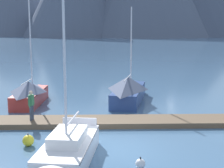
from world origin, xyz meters
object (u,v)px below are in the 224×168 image
(sailboat_mid_dock_port, at_px, (31,93))
(mooring_buoy_channel_marker, at_px, (140,164))
(sailboat_mid_dock_starboard, at_px, (66,154))
(sailboat_far_berth, at_px, (129,89))
(person_on_dock, at_px, (31,103))
(mooring_buoy_inner_mooring, at_px, (28,141))

(sailboat_mid_dock_port, relative_size, mooring_buoy_channel_marker, 16.01)
(sailboat_mid_dock_starboard, distance_m, sailboat_far_berth, 12.40)
(sailboat_mid_dock_port, distance_m, sailboat_far_berth, 7.29)
(sailboat_mid_dock_port, height_order, sailboat_mid_dock_starboard, sailboat_mid_dock_port)
(sailboat_mid_dock_port, bearing_deg, mooring_buoy_channel_marker, -60.36)
(person_on_dock, bearing_deg, sailboat_mid_dock_port, 101.94)
(sailboat_mid_dock_port, xyz_separation_m, mooring_buoy_inner_mooring, (1.65, -8.88, -0.55))
(sailboat_mid_dock_port, bearing_deg, person_on_dock, -78.06)
(sailboat_far_berth, height_order, person_on_dock, sailboat_far_berth)
(sailboat_mid_dock_starboard, relative_size, sailboat_far_berth, 0.92)
(sailboat_mid_dock_port, height_order, sailboat_far_berth, sailboat_mid_dock_port)
(sailboat_mid_dock_port, distance_m, person_on_dock, 5.57)
(sailboat_mid_dock_starboard, xyz_separation_m, person_on_dock, (-2.49, 5.86, 0.71))
(mooring_buoy_channel_marker, bearing_deg, sailboat_mid_dock_port, 119.64)
(sailboat_far_berth, xyz_separation_m, mooring_buoy_inner_mooring, (-5.61, -9.43, -0.65))
(sailboat_mid_dock_port, xyz_separation_m, sailboat_far_berth, (7.27, 0.55, 0.10))
(sailboat_mid_dock_starboard, bearing_deg, mooring_buoy_channel_marker, -5.78)
(sailboat_mid_dock_starboard, relative_size, mooring_buoy_channel_marker, 14.84)
(person_on_dock, relative_size, mooring_buoy_inner_mooring, 2.73)
(sailboat_far_berth, bearing_deg, mooring_buoy_inner_mooring, -120.77)
(mooring_buoy_channel_marker, height_order, mooring_buoy_inner_mooring, mooring_buoy_inner_mooring)
(mooring_buoy_channel_marker, bearing_deg, sailboat_mid_dock_starboard, 174.22)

